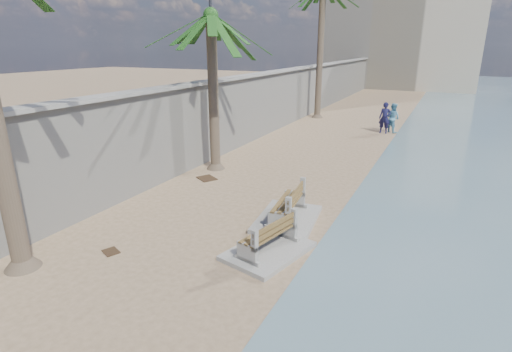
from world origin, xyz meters
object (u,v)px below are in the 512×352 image
(person_b, at_px, (393,116))
(bench_near, at_px, (268,239))
(bench_far, at_px, (288,207))
(person_a, at_px, (385,116))
(palm_mid, at_px, (211,17))

(person_b, bearing_deg, bench_near, 121.96)
(bench_far, bearing_deg, person_b, 86.34)
(person_a, bearing_deg, bench_far, -91.19)
(bench_far, height_order, palm_mid, palm_mid)
(palm_mid, distance_m, person_a, 13.03)
(palm_mid, xyz_separation_m, person_b, (5.75, 11.19, -5.15))
(bench_far, height_order, person_a, person_a)
(bench_near, relative_size, palm_mid, 0.36)
(bench_near, distance_m, bench_far, 2.08)
(person_a, bearing_deg, palm_mid, -115.48)
(bench_near, xyz_separation_m, palm_mid, (-5.09, 5.74, 5.72))
(bench_far, relative_size, person_a, 1.25)
(bench_near, distance_m, palm_mid, 9.57)
(bench_near, distance_m, person_a, 16.50)
(palm_mid, bearing_deg, bench_far, -37.44)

